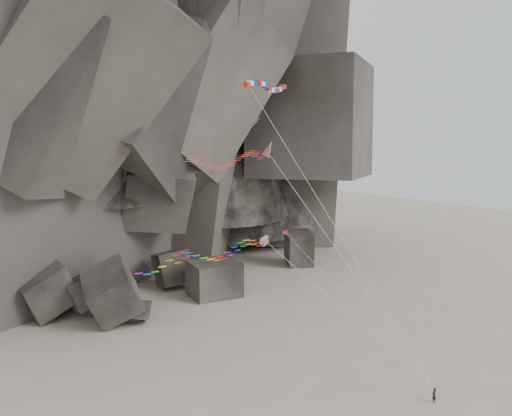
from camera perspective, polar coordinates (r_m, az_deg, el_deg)
ground at (r=60.29m, az=4.93°, el=-17.71°), size 260.00×260.00×0.00m
headland at (r=115.95m, az=-20.71°, el=15.63°), size 110.00×70.00×84.00m
boulder_field at (r=83.95m, az=-14.91°, el=-8.44°), size 79.89×17.86×9.19m
kite_flyer at (r=59.98m, az=17.38°, el=-17.34°), size 0.59×0.40×1.70m
delta_kite at (r=54.38m, az=-3.02°, el=4.91°), size 18.34×16.03×23.50m
banner_kite at (r=59.17m, az=1.27°, el=11.80°), size 11.64×18.37×29.43m
parafoil_kite at (r=53.11m, az=-5.62°, el=-4.76°), size 24.06×14.66×14.12m
pennant_kite at (r=57.79m, az=5.57°, el=-5.25°), size 7.73×13.37×14.40m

